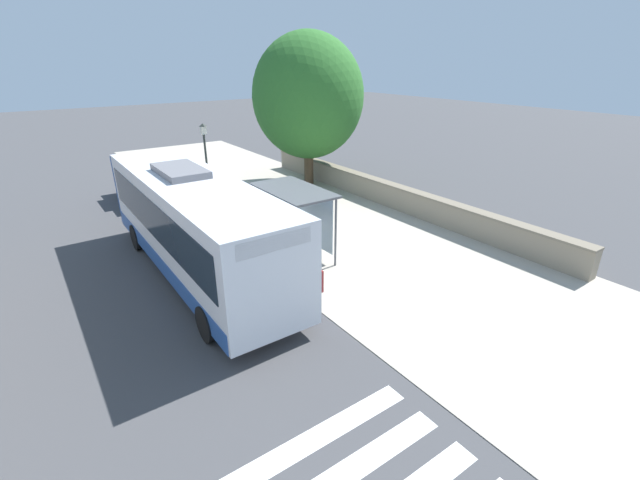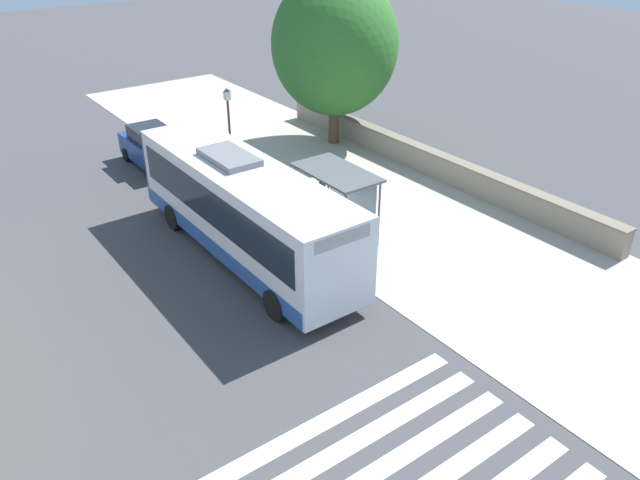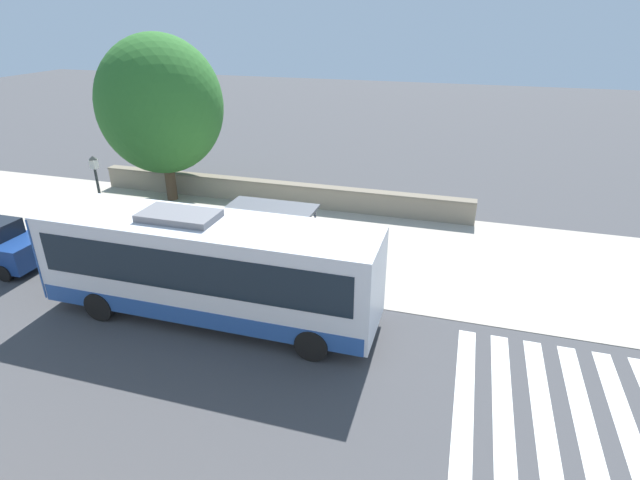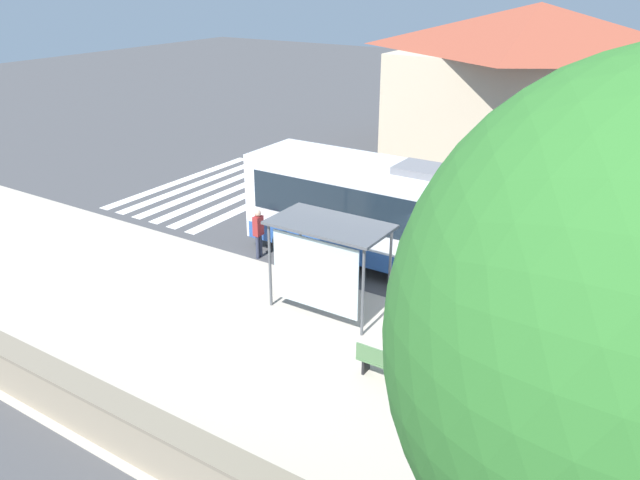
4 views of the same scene
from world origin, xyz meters
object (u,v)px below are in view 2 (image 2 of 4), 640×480
object	(u,v)px
bench	(333,184)
bus_shelter	(340,181)
pedestrian	(368,270)
street_lamp_near	(229,127)
bus	(244,208)
parked_car_behind_bus	(153,147)
shade_tree	(335,45)

from	to	relation	value
bench	bus_shelter	bearing A→B (deg)	56.50
pedestrian	street_lamp_near	bearing A→B (deg)	-96.35
bus	parked_car_behind_bus	distance (m)	9.93
bench	shade_tree	xyz separation A→B (m)	(-3.88, -5.04, 4.45)
bus	street_lamp_near	world-z (taller)	street_lamp_near
bus_shelter	street_lamp_near	xyz separation A→B (m)	(0.65, -6.98, 0.27)
pedestrian	shade_tree	world-z (taller)	shade_tree
bus	shade_tree	xyz separation A→B (m)	(-9.51, -7.36, 3.08)
bus	shade_tree	world-z (taller)	shade_tree
pedestrian	shade_tree	xyz separation A→B (m)	(-7.79, -11.97, 3.92)
pedestrian	parked_car_behind_bus	distance (m)	14.50
parked_car_behind_bus	bus	bearing A→B (deg)	85.44
bus	shade_tree	distance (m)	12.41
pedestrian	shade_tree	bearing A→B (deg)	-123.04
bus_shelter	bench	bearing A→B (deg)	-123.50
bus	bus_shelter	world-z (taller)	bus
pedestrian	bench	size ratio (longest dim) A/B	0.98
bus_shelter	pedestrian	distance (m)	4.42
bench	parked_car_behind_bus	world-z (taller)	parked_car_behind_bus
bus	parked_car_behind_bus	xyz separation A→B (m)	(-0.79, -9.86, -0.94)
bench	pedestrian	bearing A→B (deg)	60.61
pedestrian	shade_tree	size ratio (longest dim) A/B	0.21
bus	parked_car_behind_bus	size ratio (longest dim) A/B	2.62
street_lamp_near	pedestrian	bearing A→B (deg)	83.65
street_lamp_near	bus	bearing A→B (deg)	64.73
shade_tree	pedestrian	bearing A→B (deg)	56.96
bus_shelter	pedestrian	xyz separation A→B (m)	(1.85, 3.83, -1.19)
bus_shelter	shade_tree	size ratio (longest dim) A/B	0.40
bus_shelter	bus	bearing A→B (deg)	-12.31
bench	parked_car_behind_bus	xyz separation A→B (m)	(4.84, -7.54, 0.43)
bus	pedestrian	size ratio (longest dim) A/B	6.35
shade_tree	parked_car_behind_bus	xyz separation A→B (m)	(8.73, -2.50, -4.02)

